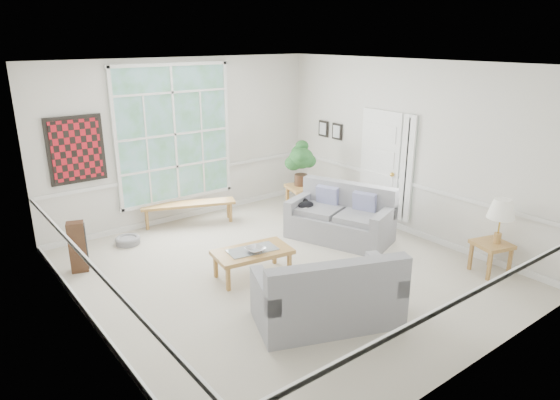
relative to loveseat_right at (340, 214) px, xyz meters
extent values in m
cube|color=#B7AE9D|center=(-1.54, -0.39, -0.47)|extent=(5.50, 6.00, 0.01)
cube|color=white|center=(-1.54, -0.39, 2.53)|extent=(5.50, 6.00, 0.02)
cube|color=silver|center=(-1.54, 2.61, 1.03)|extent=(5.50, 0.02, 3.00)
cube|color=silver|center=(-1.54, -3.39, 1.03)|extent=(5.50, 0.02, 3.00)
cube|color=silver|center=(-4.29, -0.39, 1.03)|extent=(0.02, 6.00, 3.00)
cube|color=silver|center=(1.21, -0.39, 1.03)|extent=(0.02, 6.00, 3.00)
cube|color=white|center=(-1.74, 2.57, 1.18)|extent=(2.30, 0.08, 2.40)
cube|color=white|center=(1.17, 0.21, 0.58)|extent=(0.08, 0.90, 2.10)
cube|color=white|center=(1.17, -0.42, 0.68)|extent=(0.08, 0.26, 1.90)
cube|color=maroon|center=(-3.49, 2.56, 1.13)|extent=(0.90, 0.06, 1.10)
cube|color=black|center=(1.17, 1.36, 1.08)|extent=(0.04, 0.26, 0.32)
cube|color=black|center=(1.17, 1.76, 1.08)|extent=(0.04, 0.26, 0.32)
cube|color=gray|center=(0.00, 0.00, 0.00)|extent=(1.45, 1.93, 0.93)
cube|color=gray|center=(-1.94, -1.79, 0.00)|extent=(1.93, 1.46, 0.93)
cube|color=#A6773B|center=(-1.99, -0.25, -0.26)|extent=(1.19, 0.77, 0.41)
imported|color=#A0A0A5|center=(-1.99, -0.32, -0.01)|extent=(0.37, 0.37, 0.08)
cube|color=#A6773B|center=(-1.70, 2.26, -0.27)|extent=(1.72, 0.95, 0.40)
cube|color=#A6773B|center=(0.33, 1.37, -0.18)|extent=(0.70, 0.70, 0.58)
cube|color=#A6773B|center=(0.86, -2.29, -0.23)|extent=(0.58, 0.58, 0.48)
cylinder|color=gray|center=(-2.99, 2.03, -0.40)|extent=(0.43, 0.43, 0.12)
cube|color=#3C2415|center=(-3.94, 1.48, -0.08)|extent=(0.29, 0.26, 0.77)
ellipsoid|color=black|center=(-0.31, 0.53, 0.08)|extent=(0.35, 0.29, 0.14)
camera|label=1|loc=(-5.69, -5.72, 2.89)|focal=32.00mm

